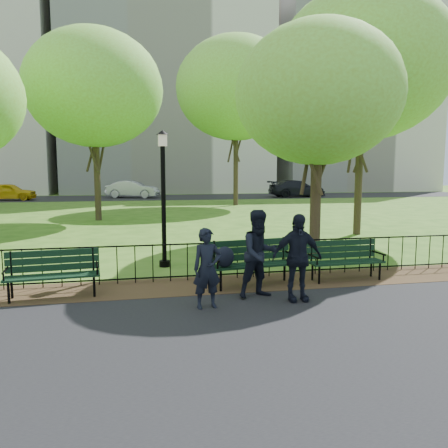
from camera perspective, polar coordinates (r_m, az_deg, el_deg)
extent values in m
plane|color=#315D18|center=(8.66, 3.53, -10.33)|extent=(120.00, 120.00, 0.00)
cube|color=black|center=(5.69, 13.09, -20.07)|extent=(60.00, 9.20, 0.01)
cube|color=#3D2F19|center=(10.06, 1.28, -7.78)|extent=(60.00, 1.60, 0.01)
cube|color=black|center=(43.11, -8.71, 3.46)|extent=(70.00, 9.00, 0.01)
cylinder|color=black|center=(10.36, 0.68, -2.45)|extent=(24.00, 0.04, 0.04)
cylinder|color=black|center=(10.51, 0.67, -6.54)|extent=(24.00, 0.04, 0.04)
cylinder|color=black|center=(10.44, 0.68, -4.78)|extent=(0.02, 0.02, 0.90)
cube|color=silver|center=(57.50, -7.60, 19.38)|extent=(24.00, 15.00, 30.00)
cube|color=beige|center=(63.38, 15.50, 15.26)|extent=(20.00, 15.00, 24.00)
cube|color=black|center=(9.78, 3.96, -5.35)|extent=(2.01, 0.76, 0.04)
cube|color=black|center=(9.97, 3.35, -2.91)|extent=(1.95, 0.28, 0.49)
cylinder|color=black|center=(9.37, -0.43, -7.42)|extent=(0.05, 0.05, 0.49)
cylinder|color=black|center=(10.02, 8.91, -6.56)|extent=(0.05, 0.05, 0.49)
cylinder|color=black|center=(9.73, -1.16, -6.88)|extent=(0.05, 0.05, 0.49)
cylinder|color=black|center=(10.36, 7.90, -6.09)|extent=(0.05, 0.05, 0.49)
cylinder|color=black|center=(9.43, -1.25, -4.58)|extent=(0.12, 0.61, 0.04)
cylinder|color=black|center=(10.13, 8.83, -3.85)|extent=(0.12, 0.61, 0.04)
ellipsoid|color=black|center=(9.38, 0.09, -4.32)|extent=(0.44, 0.34, 0.45)
cube|color=black|center=(9.51, -21.47, -6.38)|extent=(1.87, 0.66, 0.04)
cube|color=black|center=(9.70, -21.45, -4.01)|extent=(1.83, 0.21, 0.46)
cylinder|color=black|center=(9.49, -26.31, -8.08)|extent=(0.05, 0.05, 0.46)
cylinder|color=black|center=(9.36, -16.59, -7.84)|extent=(0.05, 0.05, 0.46)
cylinder|color=black|center=(9.84, -25.98, -7.54)|extent=(0.05, 0.05, 0.46)
cylinder|color=black|center=(9.71, -16.62, -7.30)|extent=(0.05, 0.05, 0.46)
cylinder|color=black|center=(9.58, -26.70, -5.43)|extent=(0.10, 0.57, 0.04)
cylinder|color=black|center=(9.44, -16.26, -5.13)|extent=(0.10, 0.57, 0.04)
cube|color=black|center=(10.66, 15.70, -4.81)|extent=(1.81, 0.54, 0.04)
cube|color=black|center=(10.81, 15.09, -2.77)|extent=(1.79, 0.10, 0.45)
cylinder|color=black|center=(10.19, 12.33, -6.53)|extent=(0.05, 0.05, 0.45)
cylinder|color=black|center=(10.95, 19.67, -5.84)|extent=(0.05, 0.05, 0.45)
cylinder|color=black|center=(10.51, 11.47, -6.10)|extent=(0.05, 0.05, 0.45)
cylinder|color=black|center=(11.24, 18.67, -5.47)|extent=(0.05, 0.05, 0.45)
cylinder|color=black|center=(10.24, 11.60, -4.15)|extent=(0.06, 0.56, 0.04)
cylinder|color=black|center=(11.06, 19.55, -3.59)|extent=(0.06, 0.56, 0.04)
cylinder|color=black|center=(11.95, -7.77, -5.14)|extent=(0.29, 0.29, 0.16)
cylinder|color=black|center=(11.72, -7.89, 2.29)|extent=(0.12, 0.12, 3.26)
cube|color=beige|center=(11.71, -8.04, 10.77)|extent=(0.22, 0.22, 0.31)
cone|color=black|center=(11.73, -8.06, 11.76)|extent=(0.33, 0.33, 0.12)
cylinder|color=#2D2116|center=(13.89, 11.85, 2.37)|extent=(0.33, 0.33, 2.99)
ellipsoid|color=#79AA33|center=(14.04, 12.21, 16.28)|extent=(5.04, 5.04, 4.29)
cylinder|color=#2D2116|center=(18.47, 17.15, 5.00)|extent=(0.30, 0.30, 4.08)
ellipsoid|color=#79AA33|center=(18.91, 17.68, 19.13)|extent=(6.88, 6.88, 5.84)
cylinder|color=#2D2116|center=(23.68, -16.21, 5.44)|extent=(0.33, 0.33, 4.12)
ellipsoid|color=#79AA33|center=(24.04, -16.60, 16.61)|extent=(6.94, 6.94, 5.90)
cylinder|color=#2D2116|center=(32.91, 1.55, 7.04)|extent=(0.36, 0.36, 5.25)
ellipsoid|color=#79AA33|center=(33.45, 1.58, 17.27)|extent=(8.84, 8.84, 7.51)
imported|color=black|center=(8.18, -2.22, -5.80)|extent=(0.60, 0.44, 1.51)
imported|color=black|center=(8.86, 4.72, -3.90)|extent=(0.95, 0.63, 1.79)
imported|color=black|center=(8.73, 9.52, -4.33)|extent=(1.02, 0.42, 1.73)
imported|color=gold|center=(42.66, -26.26, 3.81)|extent=(4.54, 2.08, 1.51)
imported|color=#A3A7AB|center=(42.54, -11.83, 4.45)|extent=(5.23, 3.19, 1.63)
imported|color=black|center=(43.83, 9.52, 4.58)|extent=(5.73, 2.48, 1.64)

